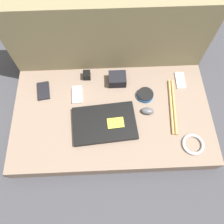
{
  "coord_description": "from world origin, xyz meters",
  "views": [
    {
      "loc": [
        -0.02,
        -0.53,
        1.23
      ],
      "look_at": [
        0.0,
        0.0,
        0.12
      ],
      "focal_mm": 35.0,
      "sensor_mm": 36.0,
      "label": 1
    }
  ],
  "objects": [
    {
      "name": "computer_mouse",
      "position": [
        0.2,
        -0.0,
        0.12
      ],
      "size": [
        0.08,
        0.05,
        0.03
      ],
      "rotation": [
        0.0,
        0.0,
        -0.17
      ],
      "color": "#4C4C51",
      "rests_on": "couch_seat"
    },
    {
      "name": "drumstick_pair",
      "position": [
        0.35,
        0.03,
        0.11
      ],
      "size": [
        0.06,
        0.35,
        0.02
      ],
      "rotation": [
        0.0,
        0.0,
        -0.09
      ],
      "color": "tan",
      "rests_on": "couch_seat"
    },
    {
      "name": "phone_black",
      "position": [
        0.43,
        0.2,
        0.11
      ],
      "size": [
        0.06,
        0.12,
        0.01
      ],
      "rotation": [
        0.0,
        0.0,
        -0.03
      ],
      "color": "silver",
      "rests_on": "couch_seat"
    },
    {
      "name": "couch_seat",
      "position": [
        0.0,
        0.0,
        0.05
      ],
      "size": [
        1.14,
        0.64,
        0.1
      ],
      "color": "#7A6656",
      "rests_on": "ground_plane"
    },
    {
      "name": "camera_pouch",
      "position": [
        0.04,
        0.21,
        0.13
      ],
      "size": [
        0.1,
        0.09,
        0.06
      ],
      "color": "black",
      "rests_on": "couch_seat"
    },
    {
      "name": "cable_coil",
      "position": [
        0.42,
        -0.2,
        0.11
      ],
      "size": [
        0.12,
        0.12,
        0.02
      ],
      "color": "#B2B2B7",
      "rests_on": "couch_seat"
    },
    {
      "name": "speaker_puck",
      "position": [
        0.2,
        0.11,
        0.12
      ],
      "size": [
        0.1,
        0.1,
        0.03
      ],
      "color": "#1E569E",
      "rests_on": "couch_seat"
    },
    {
      "name": "charger_brick",
      "position": [
        -0.14,
        0.26,
        0.12
      ],
      "size": [
        0.04,
        0.05,
        0.04
      ],
      "color": "black",
      "rests_on": "couch_seat"
    },
    {
      "name": "phone_small",
      "position": [
        -0.2,
        0.13,
        0.11
      ],
      "size": [
        0.06,
        0.12,
        0.01
      ],
      "rotation": [
        0.0,
        0.0,
        0.05
      ],
      "color": "silver",
      "rests_on": "couch_seat"
    },
    {
      "name": "couch_backrest",
      "position": [
        0.0,
        0.42,
        0.27
      ],
      "size": [
        1.14,
        0.2,
        0.54
      ],
      "color": "#756B4C",
      "rests_on": "ground_plane"
    },
    {
      "name": "phone_silver",
      "position": [
        -0.4,
        0.16,
        0.11
      ],
      "size": [
        0.09,
        0.13,
        0.01
      ],
      "rotation": [
        0.0,
        0.0,
        0.15
      ],
      "color": "black",
      "rests_on": "couch_seat"
    },
    {
      "name": "ground_plane",
      "position": [
        0.0,
        0.0,
        0.0
      ],
      "size": [
        8.0,
        8.0,
        0.0
      ],
      "primitive_type": "plane",
      "color": "#38383D"
    },
    {
      "name": "laptop",
      "position": [
        -0.04,
        -0.06,
        0.12
      ],
      "size": [
        0.36,
        0.25,
        0.03
      ],
      "rotation": [
        0.0,
        0.0,
        0.08
      ],
      "color": "black",
      "rests_on": "couch_seat"
    }
  ]
}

